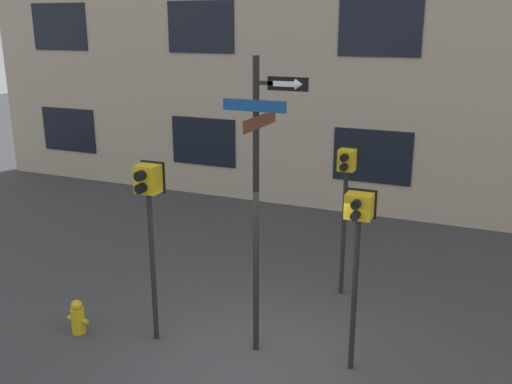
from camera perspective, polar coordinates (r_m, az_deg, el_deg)
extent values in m
plane|color=#38383A|center=(8.67, 0.30, -16.74)|extent=(60.00, 60.00, 0.00)
cube|color=black|center=(18.98, -18.22, 5.92)|extent=(1.99, 0.03, 1.36)
cube|color=black|center=(16.25, -5.28, 5.03)|extent=(1.99, 0.03, 1.36)
cube|color=black|center=(14.63, 11.54, 3.50)|extent=(1.99, 0.03, 1.36)
cube|color=black|center=(18.72, -19.09, 15.35)|extent=(1.99, 0.03, 1.36)
cube|color=black|center=(15.94, -5.59, 16.10)|extent=(1.99, 0.03, 1.36)
cube|color=black|center=(14.28, 12.27, 15.79)|extent=(1.99, 0.03, 1.36)
cylinder|color=black|center=(8.07, 0.00, -2.13)|extent=(0.09, 0.09, 4.35)
cube|color=black|center=(7.60, 1.60, 10.83)|extent=(0.45, 0.05, 0.05)
cube|color=#14478C|center=(7.66, -0.18, 8.62)|extent=(0.91, 0.02, 0.16)
cube|color=brown|center=(7.73, 0.41, 7.06)|extent=(0.02, 1.10, 0.17)
cube|color=black|center=(7.50, 3.20, 10.74)|extent=(0.56, 0.02, 0.18)
cube|color=white|center=(7.51, 2.87, 10.75)|extent=(0.32, 0.01, 0.07)
cone|color=white|center=(7.44, 4.34, 10.67)|extent=(0.10, 0.14, 0.14)
cylinder|color=black|center=(8.85, -10.27, -7.50)|extent=(0.08, 0.08, 2.39)
cube|color=gold|center=(8.39, -10.76, 1.30)|extent=(0.34, 0.26, 0.41)
cube|color=black|center=(8.50, -10.23, 1.52)|extent=(0.40, 0.02, 0.47)
cylinder|color=black|center=(8.22, -11.52, 1.60)|extent=(0.14, 0.12, 0.14)
cylinder|color=black|center=(8.26, -11.45, 0.36)|extent=(0.14, 0.12, 0.14)
cylinder|color=orange|center=(8.26, -11.31, 1.69)|extent=(0.12, 0.01, 0.12)
cylinder|color=black|center=(8.13, 9.80, -10.19)|extent=(0.08, 0.08, 2.27)
cube|color=gold|center=(7.64, 10.27, -1.39)|extent=(0.35, 0.26, 0.34)
cube|color=black|center=(7.77, 10.51, -1.10)|extent=(0.41, 0.02, 0.40)
cylinder|color=black|center=(7.44, 9.96, -1.25)|extent=(0.12, 0.12, 0.12)
cylinder|color=black|center=(7.48, 9.90, -2.35)|extent=(0.12, 0.12, 0.12)
cylinder|color=silver|center=(7.49, 10.06, -1.13)|extent=(0.09, 0.01, 0.09)
cylinder|color=black|center=(10.30, 8.74, -4.14)|extent=(0.08, 0.08, 2.33)
cube|color=gold|center=(9.91, 9.08, 3.17)|extent=(0.28, 0.26, 0.37)
cube|color=black|center=(10.04, 9.28, 3.34)|extent=(0.34, 0.02, 0.43)
cylinder|color=black|center=(9.71, 8.82, 3.42)|extent=(0.13, 0.12, 0.13)
cylinder|color=black|center=(9.75, 8.78, 2.47)|extent=(0.13, 0.12, 0.13)
cylinder|color=silver|center=(9.77, 8.90, 3.48)|extent=(0.10, 0.01, 0.10)
cylinder|color=gold|center=(9.73, -17.36, -12.19)|extent=(0.22, 0.22, 0.42)
sphere|color=gold|center=(9.60, -17.50, -10.77)|extent=(0.18, 0.18, 0.18)
cylinder|color=gold|center=(9.80, -18.04, -11.87)|extent=(0.08, 0.08, 0.08)
cylinder|color=gold|center=(9.63, -16.68, -12.29)|extent=(0.08, 0.08, 0.08)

